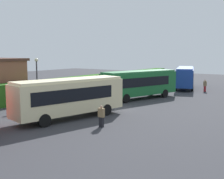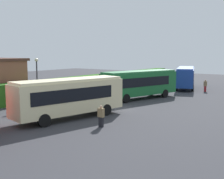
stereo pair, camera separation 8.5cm
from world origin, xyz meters
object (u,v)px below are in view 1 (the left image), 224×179
object	(u,v)px
bus_green	(140,83)
traffic_cone	(73,98)
bus_cream	(70,96)
person_far	(205,85)
lamppost	(37,75)
person_center	(101,116)
person_right	(163,82)
bus_blue	(185,76)

from	to	relation	value
bus_green	traffic_cone	world-z (taller)	bus_green
bus_cream	person_far	size ratio (longest dim) A/B	5.95
traffic_cone	lamppost	xyz separation A→B (m)	(-4.36, 1.01, 2.81)
lamppost	person_far	bearing A→B (deg)	-28.42
person_center	traffic_cone	distance (m)	12.60
person_far	bus_cream	bearing A→B (deg)	164.37
bus_cream	person_right	size ratio (longest dim) A/B	5.27
traffic_cone	lamppost	size ratio (longest dim) A/B	0.12
bus_blue	person_center	distance (m)	25.77
person_far	traffic_cone	size ratio (longest dim) A/B	2.82
bus_cream	person_right	distance (m)	22.76
bus_cream	person_center	xyz separation A→B (m)	(-0.76, -3.87, -1.06)
person_right	traffic_cone	world-z (taller)	person_right
bus_green	person_right	distance (m)	10.55
bus_cream	person_right	world-z (taller)	bus_cream
bus_green	person_center	world-z (taller)	bus_green
person_right	person_far	distance (m)	6.30
bus_green	bus_blue	distance (m)	12.48
bus_cream	lamppost	bearing A→B (deg)	82.95
bus_blue	person_right	distance (m)	3.53
person_center	person_far	world-z (taller)	person_far
bus_green	person_far	xyz separation A→B (m)	(10.74, -4.34, -1.02)
bus_blue	person_center	world-z (taller)	bus_blue
person_right	traffic_cone	size ratio (longest dim) A/B	3.18
traffic_cone	person_center	bearing A→B (deg)	-127.84
person_center	person_right	distance (m)	24.19
bus_blue	person_right	bearing A→B (deg)	108.93
bus_cream	person_right	xyz separation A→B (m)	(22.62, 2.31, -0.90)
bus_blue	person_far	distance (m)	4.09
person_center	traffic_cone	size ratio (longest dim) A/B	2.72
bus_cream	person_far	bearing A→B (deg)	3.33
person_center	lamppost	bearing A→B (deg)	75.53
person_far	lamppost	world-z (taller)	lamppost
person_center	person_far	xyz separation A→B (m)	(23.79, -0.10, 0.04)
person_right	lamppost	size ratio (longest dim) A/B	0.39
bus_green	person_center	size ratio (longest dim) A/B	6.37
bus_blue	person_center	size ratio (longest dim) A/B	5.83
traffic_cone	lamppost	distance (m)	5.28
person_center	person_far	distance (m)	23.79
person_far	person_right	bearing A→B (deg)	87.88
bus_green	person_right	world-z (taller)	bus_green
person_right	bus_blue	bearing A→B (deg)	93.08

